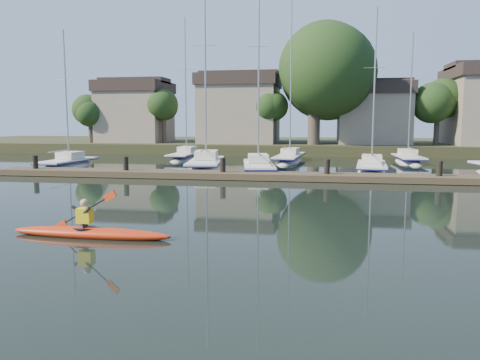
% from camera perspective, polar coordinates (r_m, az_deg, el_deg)
% --- Properties ---
extents(ground, '(160.00, 160.00, 0.00)m').
position_cam_1_polar(ground, '(13.33, -1.61, -7.28)').
color(ground, black).
rests_on(ground, ground).
extents(kayak, '(4.88, 1.06, 1.56)m').
position_cam_1_polar(kayak, '(14.25, -17.86, -5.89)').
color(kayak, red).
rests_on(kayak, ground).
extents(dock, '(34.00, 2.00, 1.80)m').
position_cam_1_polar(dock, '(26.96, 4.15, 0.51)').
color(dock, '#4C3E2B').
rests_on(dock, ground).
extents(sailboat_0, '(2.11, 6.95, 10.95)m').
position_cam_1_polar(sailboat_0, '(36.32, -20.23, 1.20)').
color(sailboat_0, white).
rests_on(sailboat_0, ground).
extents(sailboat_1, '(3.45, 9.17, 14.64)m').
position_cam_1_polar(sailboat_1, '(32.91, -4.18, 1.01)').
color(sailboat_1, white).
rests_on(sailboat_1, ground).
extents(sailboat_2, '(3.34, 8.65, 13.98)m').
position_cam_1_polar(sailboat_2, '(31.07, 2.24, 0.71)').
color(sailboat_2, white).
rests_on(sailboat_2, ground).
extents(sailboat_3, '(2.64, 7.46, 11.77)m').
position_cam_1_polar(sailboat_3, '(32.14, 15.72, 0.66)').
color(sailboat_3, white).
rests_on(sailboat_3, ground).
extents(sailboat_5, '(1.90, 8.07, 13.36)m').
position_cam_1_polar(sailboat_5, '(41.77, -6.60, 2.34)').
color(sailboat_5, white).
rests_on(sailboat_5, ground).
extents(sailboat_6, '(2.64, 9.23, 14.48)m').
position_cam_1_polar(sailboat_6, '(39.20, 6.03, 2.03)').
color(sailboat_6, white).
rests_on(sailboat_6, ground).
extents(sailboat_7, '(1.96, 7.16, 11.50)m').
position_cam_1_polar(sailboat_7, '(40.33, 19.80, 1.78)').
color(sailboat_7, white).
rests_on(sailboat_7, ground).
extents(shore, '(90.00, 25.25, 12.75)m').
position_cam_1_polar(shore, '(52.96, 8.64, 7.00)').
color(shore, '#26341A').
rests_on(shore, ground).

